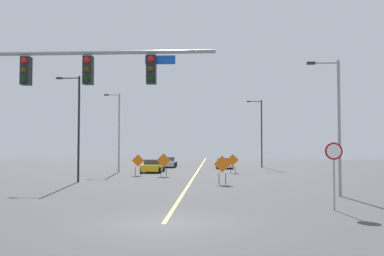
% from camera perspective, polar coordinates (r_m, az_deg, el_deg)
% --- Properties ---
extents(ground, '(126.33, 126.33, 0.00)m').
position_cam_1_polar(ground, '(14.90, -4.03, -13.33)').
color(ground, '#444447').
extents(road_centre_stripe, '(0.16, 70.18, 0.01)m').
position_cam_1_polar(road_centre_stripe, '(49.72, 1.09, -5.62)').
color(road_centre_stripe, yellow).
rests_on(road_centre_stripe, ground).
extents(traffic_signal_assembly, '(9.44, 0.44, 6.78)m').
position_cam_1_polar(traffic_signal_assembly, '(15.84, -19.19, 5.79)').
color(traffic_signal_assembly, gray).
rests_on(traffic_signal_assembly, ground).
extents(stop_sign, '(0.76, 0.07, 2.94)m').
position_cam_1_polar(stop_sign, '(18.68, 19.33, -4.60)').
color(stop_sign, gray).
rests_on(stop_sign, ground).
extents(street_lamp_far_left, '(1.81, 0.24, 7.55)m').
position_cam_1_polar(street_lamp_far_left, '(23.86, 19.68, 1.01)').
color(street_lamp_far_left, gray).
rests_on(street_lamp_far_left, ground).
extents(street_lamp_near_left, '(1.67, 0.24, 8.21)m').
position_cam_1_polar(street_lamp_near_left, '(43.02, -10.37, -0.10)').
color(street_lamp_near_left, gray).
rests_on(street_lamp_near_left, ground).
extents(street_lamp_near_right, '(1.86, 0.24, 8.08)m').
position_cam_1_polar(street_lamp_near_right, '(32.01, -15.86, 0.63)').
color(street_lamp_near_right, black).
rests_on(street_lamp_near_right, ground).
extents(street_lamp_mid_left, '(1.91, 0.24, 8.42)m').
position_cam_1_polar(street_lamp_mid_left, '(51.44, 9.62, -0.32)').
color(street_lamp_mid_left, black).
rests_on(street_lamp_mid_left, ground).
extents(construction_sign_median_far, '(1.19, 0.05, 1.89)m').
position_cam_1_polar(construction_sign_median_far, '(41.24, 5.76, -4.63)').
color(construction_sign_median_far, orange).
rests_on(construction_sign_median_far, ground).
extents(construction_sign_left_shoulder, '(1.14, 0.33, 1.94)m').
position_cam_1_polar(construction_sign_left_shoulder, '(38.07, -7.61, -4.74)').
color(construction_sign_left_shoulder, orange).
rests_on(construction_sign_left_shoulder, ground).
extents(construction_sign_left_lane, '(1.26, 0.21, 2.06)m').
position_cam_1_polar(construction_sign_left_lane, '(36.75, -4.01, -4.72)').
color(construction_sign_left_lane, orange).
rests_on(construction_sign_left_lane, ground).
extents(construction_sign_right_lane, '(1.23, 0.19, 2.05)m').
position_cam_1_polar(construction_sign_right_lane, '(29.49, 4.29, -5.32)').
color(construction_sign_right_lane, orange).
rests_on(construction_sign_right_lane, ground).
extents(car_silver_far, '(2.20, 3.88, 1.27)m').
position_cam_1_polar(car_silver_far, '(51.30, -3.43, -4.86)').
color(car_silver_far, '#B7BABF').
rests_on(car_silver_far, ground).
extents(car_white_approaching, '(2.02, 4.16, 1.24)m').
position_cam_1_polar(car_white_approaching, '(48.92, 4.55, -4.97)').
color(car_white_approaching, white).
rests_on(car_white_approaching, ground).
extents(car_yellow_mid, '(2.11, 3.92, 1.31)m').
position_cam_1_polar(car_yellow_mid, '(42.06, -5.52, -5.38)').
color(car_yellow_mid, gold).
rests_on(car_yellow_mid, ground).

